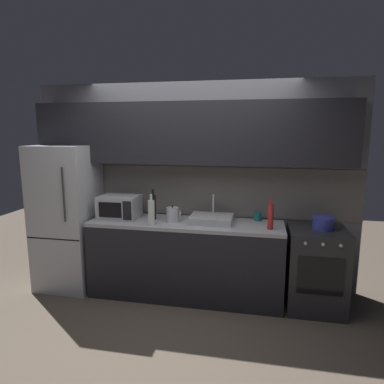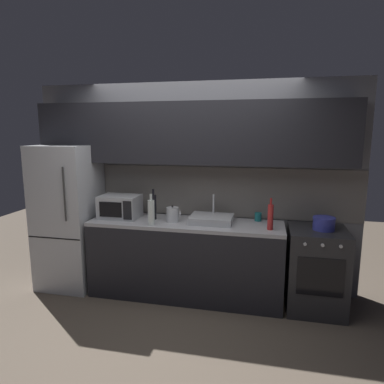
% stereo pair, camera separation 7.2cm
% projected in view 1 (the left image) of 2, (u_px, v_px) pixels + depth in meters
% --- Properties ---
extents(ground_plane, '(10.00, 10.00, 0.00)m').
position_uv_depth(ground_plane, '(165.00, 339.00, 3.20)').
color(ground_plane, '#4C4238').
extents(back_wall, '(3.96, 0.44, 2.50)m').
position_uv_depth(back_wall, '(191.00, 163.00, 4.08)').
color(back_wall, slate).
rests_on(back_wall, ground).
extents(counter_run, '(2.22, 0.60, 0.90)m').
position_uv_depth(counter_run, '(186.00, 259.00, 3.99)').
color(counter_run, black).
rests_on(counter_run, ground).
extents(refrigerator, '(0.68, 0.69, 1.76)m').
position_uv_depth(refrigerator, '(68.00, 217.00, 4.20)').
color(refrigerator, '#B7BABF').
rests_on(refrigerator, ground).
extents(oven_range, '(0.60, 0.62, 0.90)m').
position_uv_depth(oven_range, '(316.00, 269.00, 3.70)').
color(oven_range, '#232326').
rests_on(oven_range, ground).
extents(microwave, '(0.46, 0.35, 0.27)m').
position_uv_depth(microwave, '(119.00, 207.00, 4.06)').
color(microwave, '#A8AAAF').
rests_on(microwave, counter_run).
extents(sink_basin, '(0.48, 0.38, 0.30)m').
position_uv_depth(sink_basin, '(212.00, 219.00, 3.87)').
color(sink_basin, '#ADAFB5').
rests_on(sink_basin, counter_run).
extents(kettle, '(0.17, 0.14, 0.19)m').
position_uv_depth(kettle, '(173.00, 215.00, 3.89)').
color(kettle, '#B7BABF').
rests_on(kettle, counter_run).
extents(wine_bottle_red, '(0.06, 0.06, 0.34)m').
position_uv_depth(wine_bottle_red, '(271.00, 216.00, 3.59)').
color(wine_bottle_red, '#A82323').
rests_on(wine_bottle_red, counter_run).
extents(wine_bottle_dark, '(0.07, 0.07, 0.36)m').
position_uv_depth(wine_bottle_dark, '(153.00, 207.00, 3.99)').
color(wine_bottle_dark, black).
rests_on(wine_bottle_dark, counter_run).
extents(wine_bottle_clear, '(0.07, 0.07, 0.35)m').
position_uv_depth(wine_bottle_clear, '(151.00, 212.00, 3.74)').
color(wine_bottle_clear, silver).
rests_on(wine_bottle_clear, counter_run).
extents(mug_teal, '(0.08, 0.08, 0.10)m').
position_uv_depth(mug_teal, '(258.00, 216.00, 3.95)').
color(mug_teal, '#19666B').
rests_on(mug_teal, counter_run).
extents(cooking_pot, '(0.23, 0.23, 0.14)m').
position_uv_depth(cooking_pot, '(323.00, 223.00, 3.60)').
color(cooking_pot, '#333899').
rests_on(cooking_pot, oven_range).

